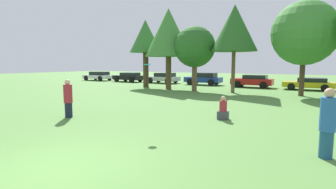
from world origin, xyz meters
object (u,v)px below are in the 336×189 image
at_px(tree_4, 305,33).
at_px(parked_car_silver, 163,78).
at_px(person_catcher, 328,123).
at_px(parked_car_yellow, 309,83).
at_px(bystander_sitting, 223,110).
at_px(parked_car_red, 253,81).
at_px(person_thrower, 68,98).
at_px(tree_2, 195,47).
at_px(frisbee, 147,64).
at_px(parked_car_black, 129,77).
at_px(parked_car_white, 98,76).
at_px(tree_1, 168,33).
at_px(parked_car_blue, 204,78).
at_px(tree_3, 234,28).
at_px(tree_0, 145,37).

relative_size(tree_4, parked_car_silver, 1.73).
xyz_separation_m(person_catcher, parked_car_yellow, (-1.05, 19.16, -0.30)).
xyz_separation_m(bystander_sitting, parked_car_red, (-2.30, 16.07, 0.27)).
bearing_deg(bystander_sitting, parked_car_silver, 128.05).
xyz_separation_m(person_thrower, tree_2, (0.09, 13.10, 2.91)).
bearing_deg(frisbee, tree_2, 107.12).
xyz_separation_m(person_catcher, parked_car_black, (-21.79, 19.47, -0.23)).
xyz_separation_m(person_catcher, parked_car_white, (-27.27, 19.51, -0.21)).
height_order(frisbee, parked_car_yellow, frisbee).
bearing_deg(bystander_sitting, parked_car_red, 98.15).
bearing_deg(parked_car_black, frisbee, 129.74).
bearing_deg(parked_car_black, parked_car_white, -0.91).
xyz_separation_m(tree_1, parked_car_red, (6.30, 5.84, -4.44)).
relative_size(person_catcher, parked_car_silver, 0.45).
relative_size(frisbee, bystander_sitting, 0.24).
bearing_deg(tree_4, tree_2, -175.20).
distance_m(parked_car_blue, parked_car_red, 5.45).
bearing_deg(person_catcher, parked_car_black, -40.94).
bearing_deg(frisbee, tree_3, 92.88).
bearing_deg(person_thrower, tree_4, 59.68).
bearing_deg(tree_3, person_thrower, -104.25).
height_order(tree_3, parked_car_white, tree_3).
relative_size(person_catcher, bystander_sitting, 1.78).
distance_m(tree_1, parked_car_black, 12.09).
height_order(parked_car_black, parked_car_yellow, parked_car_black).
bearing_deg(bystander_sitting, person_thrower, -153.07).
height_order(person_catcher, parked_car_black, person_catcher).
xyz_separation_m(tree_0, parked_car_blue, (4.04, 5.46, -4.26)).
distance_m(bystander_sitting, tree_1, 14.17).
bearing_deg(parked_car_silver, tree_3, 148.32).
distance_m(person_thrower, tree_2, 13.42).
bearing_deg(bystander_sitting, parked_car_blue, 114.96).
height_order(person_thrower, parked_car_silver, person_thrower).
height_order(parked_car_silver, parked_car_yellow, parked_car_silver).
distance_m(bystander_sitting, parked_car_black, 24.33).
height_order(tree_4, parked_car_white, tree_4).
xyz_separation_m(tree_1, parked_car_yellow, (11.26, 5.74, -4.52)).
xyz_separation_m(tree_3, parked_car_silver, (-10.38, 6.30, -4.47)).
height_order(person_catcher, parked_car_blue, person_catcher).
height_order(bystander_sitting, tree_1, tree_1).
bearing_deg(parked_car_white, parked_car_blue, -179.46).
bearing_deg(tree_3, parked_car_white, 163.98).
bearing_deg(tree_3, tree_0, 174.83).
distance_m(tree_3, parked_car_yellow, 8.98).
bearing_deg(bystander_sitting, tree_2, 120.45).
height_order(person_catcher, tree_2, tree_2).
relative_size(tree_1, parked_car_white, 1.67).
xyz_separation_m(parked_car_white, parked_car_yellow, (26.22, -0.35, -0.08)).
bearing_deg(tree_4, tree_0, 178.43).
bearing_deg(tree_0, tree_1, -15.95).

